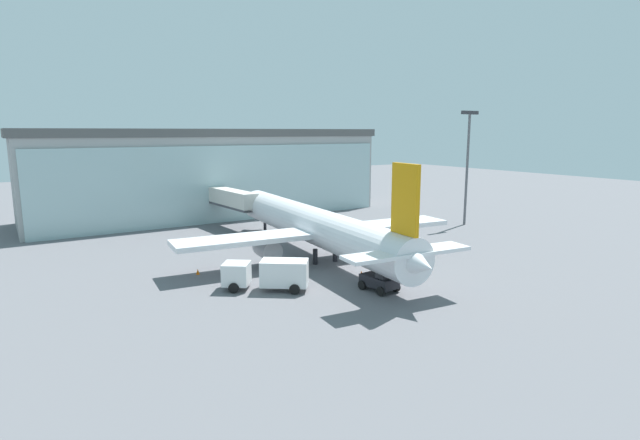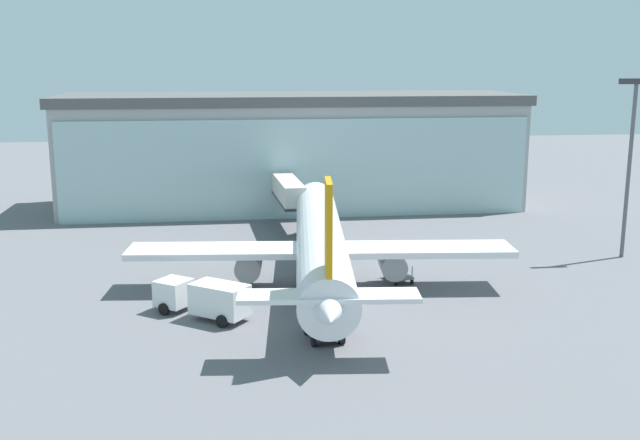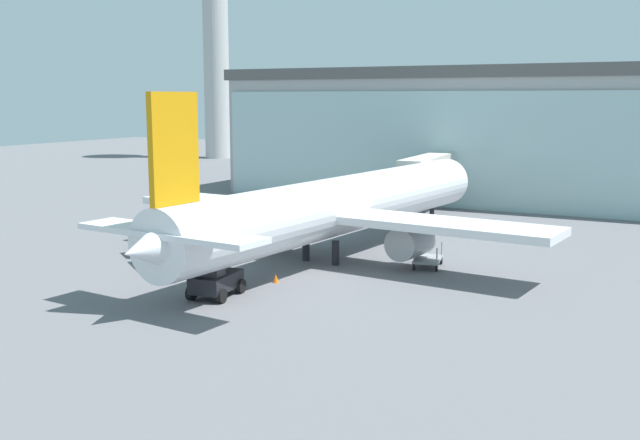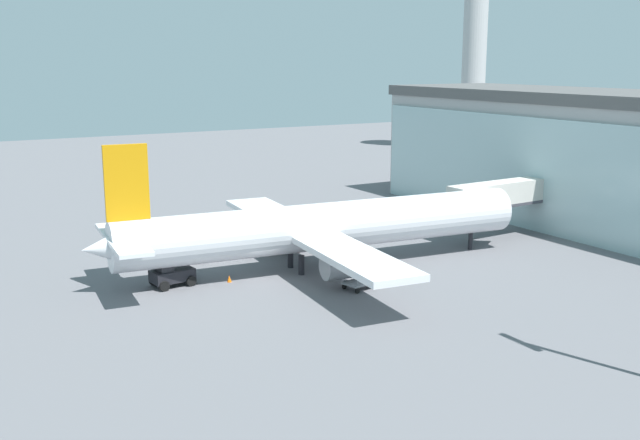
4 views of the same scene
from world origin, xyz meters
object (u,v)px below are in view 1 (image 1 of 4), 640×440
Objects in this scene: jet_bridge at (228,199)px; safety_cone_wingtip at (198,272)px; apron_light_mast at (468,157)px; baggage_cart at (364,246)px; catering_truck at (269,273)px; safety_cone_nose at (361,274)px; pushback_tug at (380,280)px; airplane at (316,227)px.

jet_bridge reaches higher than safety_cone_wingtip.
apron_light_mast reaches higher than baggage_cart.
safety_cone_wingtip is (-3.64, 7.92, -1.19)m from catering_truck.
jet_bridge reaches higher than catering_truck.
safety_cone_nose is at bearing 130.05° from baggage_cart.
catering_truck is 17.27m from baggage_cart.
pushback_tug reaches higher than safety_cone_wingtip.
airplane is at bearing 179.43° from jet_bridge.
pushback_tug is (-0.24, -34.35, -3.14)m from jet_bridge.
pushback_tug is 6.16× the size of safety_cone_nose.
catering_truck is 2.35× the size of baggage_cart.
jet_bridge is at bearing -69.20° from catering_truck.
safety_cone_nose is at bearing -155.61° from apron_light_mast.
safety_cone_nose is 15.69m from safety_cone_wingtip.
safety_cone_nose is at bearing 178.61° from jet_bridge.
catering_truck is at bearing 160.89° from jet_bridge.
safety_cone_nose is (9.19, -1.12, -1.19)m from catering_truck.
baggage_cart is at bearing -119.47° from catering_truck.
safety_cone_wingtip is at bearing 147.32° from jet_bridge.
catering_truck is (-9.23, -7.05, -2.03)m from airplane.
baggage_cart is (15.76, 7.01, -0.97)m from catering_truck.
catering_truck is at bearing -162.51° from apron_light_mast.
baggage_cart is at bearing 51.07° from safety_cone_nose.
catering_truck reaches higher than pushback_tug.
baggage_cart is at bearing -38.92° from pushback_tug.
airplane is 70.82× the size of safety_cone_nose.
apron_light_mast is at bearing -74.88° from airplane.
jet_bridge is 24.40m from safety_cone_wingtip.
pushback_tug is (7.92, -5.42, -0.49)m from catering_truck.
baggage_cart is (6.53, -0.04, -3.00)m from airplane.
baggage_cart is (-22.46, -5.03, -9.40)m from apron_light_mast.
catering_truck is at bearing 132.71° from airplane.
catering_truck reaches higher than baggage_cart.
jet_bridge is 21.92m from airplane.
safety_cone_wingtip is at bearing 91.46° from airplane.
pushback_tug is (-1.30, -12.47, -2.52)m from airplane.
airplane is 7.18m from baggage_cart.
baggage_cart is (7.60, -21.92, -3.62)m from jet_bridge.
safety_cone_wingtip is (-11.56, 13.34, -0.70)m from pushback_tug.
apron_light_mast reaches higher than safety_cone_nose.
jet_bridge is 30.31m from safety_cone_nose.
jet_bridge is 34.96m from apron_light_mast.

